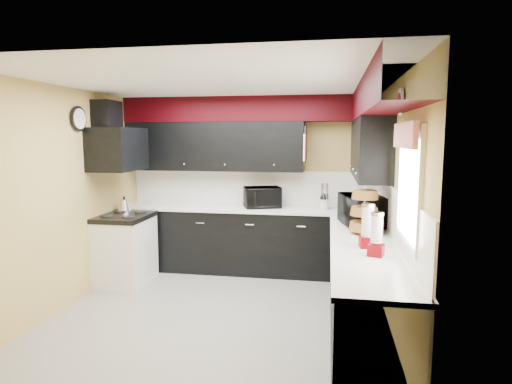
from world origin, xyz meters
TOP-DOWN VIEW (x-y plane):
  - ground at (0.00, 0.00)m, footprint 3.60×3.60m
  - wall_back at (0.00, 1.80)m, footprint 3.60×0.06m
  - wall_right at (1.80, 0.00)m, footprint 0.06×3.60m
  - wall_left at (-1.80, 0.00)m, footprint 0.06×3.60m
  - ceiling at (0.00, 0.00)m, footprint 3.60×3.60m
  - cab_back at (0.00, 1.50)m, footprint 3.60×0.60m
  - cab_right at (1.50, -0.30)m, footprint 0.60×3.00m
  - counter_back at (0.00, 1.50)m, footprint 3.62×0.64m
  - counter_right at (1.50, -0.30)m, footprint 0.64×3.02m
  - splash_back at (0.00, 1.79)m, footprint 3.60×0.02m
  - splash_right at (1.79, 0.00)m, footprint 0.02×3.60m
  - upper_back at (-0.50, 1.62)m, footprint 2.60×0.35m
  - upper_right at (1.62, 0.90)m, footprint 0.35×1.80m
  - soffit_back at (0.00, 1.62)m, footprint 3.60×0.36m
  - soffit_right at (1.62, -0.18)m, footprint 0.36×3.24m
  - stove at (-1.50, 0.75)m, footprint 0.60×0.75m
  - cooktop at (-1.50, 0.75)m, footprint 0.62×0.77m
  - hood at (-1.55, 0.75)m, footprint 0.50×0.78m
  - hood_duct at (-1.68, 0.75)m, footprint 0.24×0.40m
  - window at (1.79, -0.90)m, footprint 0.03×0.86m
  - valance at (1.73, -0.90)m, footprint 0.04×0.88m
  - pan_top at (0.82, 1.55)m, footprint 0.03×0.22m
  - pan_mid at (0.82, 1.42)m, footprint 0.03×0.28m
  - pan_low at (0.82, 1.68)m, footprint 0.03×0.24m
  - cut_board at (0.83, 1.30)m, footprint 0.03×0.26m
  - baskets at (1.52, 0.05)m, footprint 0.27×0.27m
  - clock at (-1.77, 0.25)m, footprint 0.03×0.30m
  - deco_plate at (1.77, -0.35)m, footprint 0.03×0.24m
  - toaster_oven at (0.22, 1.53)m, footprint 0.61×0.56m
  - microwave at (1.53, 0.50)m, footprint 0.54×0.69m
  - utensil_crock at (1.10, 1.50)m, footprint 0.14×0.14m
  - knife_block at (1.10, 1.56)m, footprint 0.11×0.14m
  - kettle at (-1.63, 1.02)m, footprint 0.23×0.23m
  - dispenser_a at (1.51, -0.51)m, footprint 0.15×0.15m
  - dispenser_b at (1.56, -0.79)m, footprint 0.16×0.16m

SIDE VIEW (x-z plane):
  - ground at x=0.00m, z-range 0.00..0.00m
  - stove at x=-1.50m, z-range 0.00..0.86m
  - cab_back at x=0.00m, z-range 0.00..0.90m
  - cab_right at x=1.50m, z-range 0.00..0.90m
  - cooktop at x=-1.50m, z-range 0.86..0.92m
  - counter_back at x=0.00m, z-range 0.90..0.94m
  - counter_right at x=1.50m, z-range 0.90..0.94m
  - kettle at x=-1.63m, z-range 0.92..1.08m
  - utensil_crock at x=1.10m, z-range 0.94..1.08m
  - knife_block at x=1.10m, z-range 0.94..1.13m
  - toaster_oven at x=0.22m, z-range 0.94..1.23m
  - dispenser_b at x=1.56m, z-range 0.94..1.27m
  - microwave at x=1.53m, z-range 0.94..1.28m
  - dispenser_a at x=1.51m, z-range 0.94..1.31m
  - baskets at x=1.52m, z-range 0.93..1.43m
  - splash_back at x=0.00m, z-range 0.94..1.44m
  - splash_right at x=1.79m, z-range 0.94..1.44m
  - wall_back at x=0.00m, z-range 0.00..2.50m
  - wall_right at x=1.80m, z-range 0.00..2.50m
  - wall_left at x=-1.80m, z-range 0.00..2.50m
  - window at x=1.79m, z-range 1.07..2.03m
  - pan_low at x=0.82m, z-range 1.51..1.93m
  - pan_mid at x=0.82m, z-range 1.52..1.98m
  - hood at x=-1.55m, z-range 1.50..2.06m
  - upper_back at x=-0.50m, z-range 1.45..2.15m
  - upper_right at x=1.62m, z-range 1.45..2.15m
  - cut_board at x=0.83m, z-range 1.62..1.98m
  - valance at x=1.73m, z-range 1.85..2.05m
  - pan_top at x=0.82m, z-range 1.80..2.20m
  - clock at x=-1.77m, z-range 2.00..2.30m
  - hood_duct at x=-1.68m, z-range 2.00..2.40m
  - deco_plate at x=1.77m, z-range 2.13..2.37m
  - soffit_back at x=0.00m, z-range 2.15..2.50m
  - soffit_right at x=1.62m, z-range 2.15..2.50m
  - ceiling at x=0.00m, z-range 2.47..2.53m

